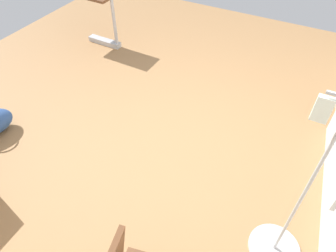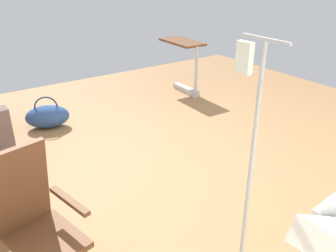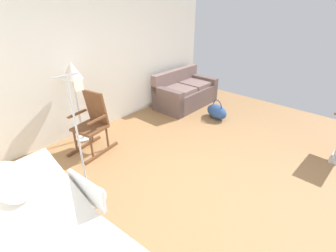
# 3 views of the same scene
# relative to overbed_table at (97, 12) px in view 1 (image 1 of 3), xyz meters

# --- Properties ---
(ground_plane) EXTENTS (7.21, 7.21, 0.00)m
(ground_plane) POSITION_rel_overbed_table_xyz_m (-1.98, 1.34, -0.53)
(ground_plane) COLOR #9E7247
(overbed_table) EXTENTS (0.85, 0.42, 0.84)m
(overbed_table) POSITION_rel_overbed_table_xyz_m (0.00, 0.00, 0.00)
(overbed_table) COLOR #B2B5BA
(overbed_table) RESTS_ON ground
(iv_pole) EXTENTS (0.44, 0.44, 1.69)m
(iv_pole) POSITION_rel_overbed_table_xyz_m (-3.47, 2.20, -0.28)
(iv_pole) COLOR #B2B5BA
(iv_pole) RESTS_ON ground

